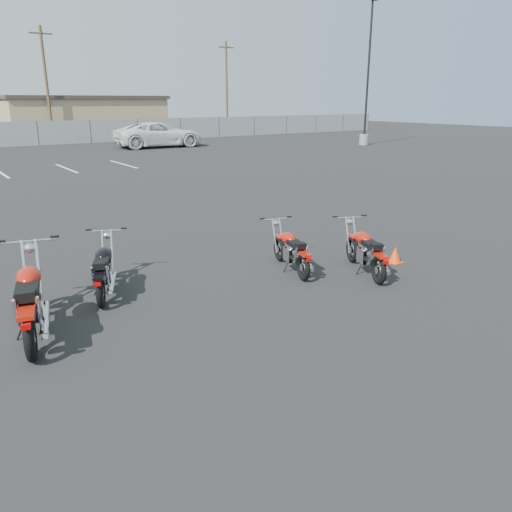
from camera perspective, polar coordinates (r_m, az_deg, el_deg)
ground at (r=8.58m, az=1.20°, el=-5.36°), size 120.00×120.00×0.00m
motorcycle_front_red at (r=7.96m, az=-24.29°, el=-4.63°), size 1.09×2.42×1.19m
motorcycle_second_black at (r=9.25m, az=-16.95°, el=-1.52°), size 1.18×1.93×0.97m
motorcycle_third_red at (r=10.08m, az=4.06°, el=0.63°), size 0.93×1.86×0.92m
motorcycle_rear_red at (r=10.15m, az=12.44°, el=0.51°), size 1.18×1.92×0.97m
training_cone_near at (r=11.03m, az=15.61°, el=0.15°), size 0.29×0.29×0.34m
training_cone_far at (r=10.89m, az=14.24°, el=-0.14°), size 0.23×0.23×0.28m
light_pole_east at (r=40.21m, az=12.45°, el=16.10°), size 0.80×0.70×10.25m
tan_building_east at (r=52.50m, az=-19.35°, el=14.88°), size 14.40×9.40×3.70m
utility_pole_c at (r=46.64m, az=-22.83°, el=17.81°), size 1.80×0.24×9.00m
utility_pole_d at (r=54.55m, az=-3.38°, el=18.82°), size 1.80×0.24×9.00m
white_van at (r=38.14m, az=-11.04°, el=14.24°), size 3.48×7.62×2.82m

